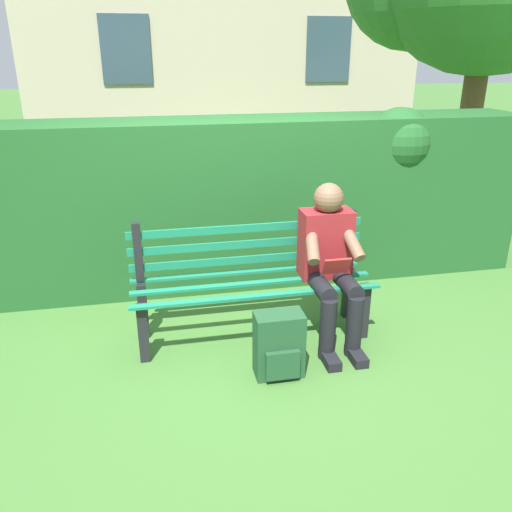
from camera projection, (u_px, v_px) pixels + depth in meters
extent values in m
plane|color=#3D6B2D|center=(253.00, 336.00, 4.04)|extent=(60.00, 60.00, 0.00)
cube|color=black|center=(364.00, 311.00, 3.96)|extent=(0.07, 0.07, 0.44)
cube|color=black|center=(143.00, 333.00, 3.64)|extent=(0.07, 0.07, 0.44)
cube|color=black|center=(347.00, 292.00, 4.27)|extent=(0.07, 0.07, 0.44)
cube|color=black|center=(143.00, 311.00, 3.96)|extent=(0.07, 0.07, 0.44)
cube|color=#197251|center=(248.00, 272.00, 4.07)|extent=(1.82, 0.06, 0.02)
cube|color=#197251|center=(253.00, 283.00, 3.87)|extent=(1.82, 0.06, 0.02)
cube|color=#197251|center=(259.00, 296.00, 3.67)|extent=(1.82, 0.06, 0.02)
cube|color=black|center=(350.00, 237.00, 4.13)|extent=(0.06, 0.06, 0.46)
cube|color=black|center=(138.00, 252.00, 3.82)|extent=(0.06, 0.06, 0.46)
cube|color=#197251|center=(248.00, 260.00, 4.02)|extent=(1.82, 0.02, 0.06)
cube|color=#197251|center=(248.00, 244.00, 3.97)|extent=(1.82, 0.02, 0.06)
cube|color=#197251|center=(248.00, 228.00, 3.93)|extent=(1.82, 0.02, 0.06)
cube|color=maroon|center=(325.00, 243.00, 3.89)|extent=(0.38, 0.22, 0.52)
sphere|color=brown|center=(329.00, 198.00, 3.74)|extent=(0.22, 0.22, 0.22)
cylinder|color=black|center=(346.00, 283.00, 3.81)|extent=(0.13, 0.42, 0.13)
cylinder|color=black|center=(320.00, 285.00, 3.77)|extent=(0.13, 0.42, 0.13)
cylinder|color=black|center=(354.00, 326.00, 3.71)|extent=(0.12, 0.12, 0.46)
cylinder|color=black|center=(328.00, 329.00, 3.67)|extent=(0.12, 0.12, 0.46)
cube|color=black|center=(356.00, 356.00, 3.71)|extent=(0.10, 0.24, 0.07)
cube|color=black|center=(330.00, 359.00, 3.67)|extent=(0.10, 0.24, 0.07)
cylinder|color=brown|center=(351.00, 241.00, 3.77)|extent=(0.14, 0.32, 0.26)
cylinder|color=brown|center=(312.00, 244.00, 3.71)|extent=(0.14, 0.32, 0.26)
cube|color=#B22626|center=(337.00, 266.00, 3.68)|extent=(0.20, 0.07, 0.13)
cube|color=#1E5123|center=(207.00, 204.00, 4.76)|extent=(6.02, 0.68, 1.52)
sphere|color=#1E5123|center=(399.00, 141.00, 4.81)|extent=(0.62, 0.62, 0.62)
sphere|color=#1E5123|center=(27.00, 160.00, 4.37)|extent=(0.55, 0.55, 0.55)
cube|color=#334756|center=(328.00, 50.00, 10.14)|extent=(0.90, 0.04, 1.20)
cube|color=#334756|center=(126.00, 50.00, 9.41)|extent=(0.90, 0.04, 1.20)
cube|color=#1E4728|center=(279.00, 344.00, 3.49)|extent=(0.33, 0.19, 0.46)
cube|color=#1E4728|center=(283.00, 365.00, 3.42)|extent=(0.23, 0.04, 0.20)
cylinder|color=#1E4728|center=(289.00, 332.00, 3.60)|extent=(0.04, 0.04, 0.28)
cylinder|color=#1E4728|center=(261.00, 335.00, 3.56)|extent=(0.04, 0.04, 0.28)
cylinder|color=brown|center=(470.00, 120.00, 6.83)|extent=(0.29, 0.29, 2.44)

